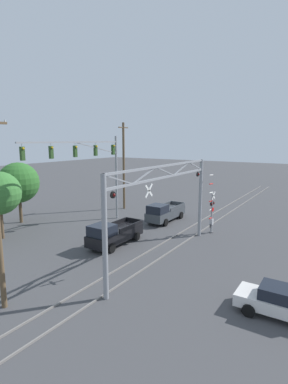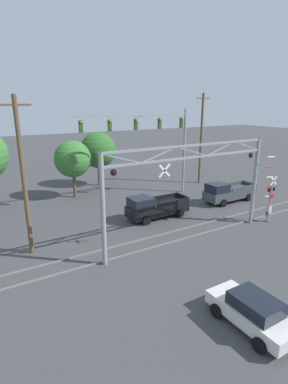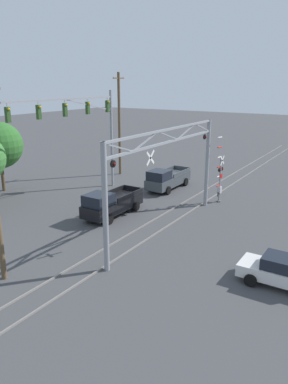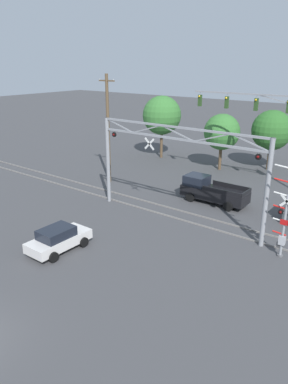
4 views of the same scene
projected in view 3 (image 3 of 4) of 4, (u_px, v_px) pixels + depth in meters
rail_track_near at (163, 229)px, 25.35m from camera, size 80.00×0.08×0.10m
rail_track_far at (145, 225)px, 26.08m from camera, size 80.00×0.08×0.10m
crossing_gantry at (167, 166)px, 23.94m from camera, size 13.28×0.31×6.87m
crossing_signal_mast at (220, 179)px, 30.69m from camera, size 1.39×0.35×5.54m
traffic_signal_span at (87, 121)px, 31.77m from camera, size 11.95×0.39×8.95m
pickup_truck_lead at (110, 204)px, 27.70m from camera, size 5.47×2.10×2.06m
pickup_truck_following at (167, 179)px, 34.70m from camera, size 5.65×2.10×2.06m
sedan_waiting at (282, 271)px, 18.26m from camera, size 2.00×3.99×1.50m
utility_pole_right at (119, 123)px, 39.25m from camera, size 1.80×0.28×10.60m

